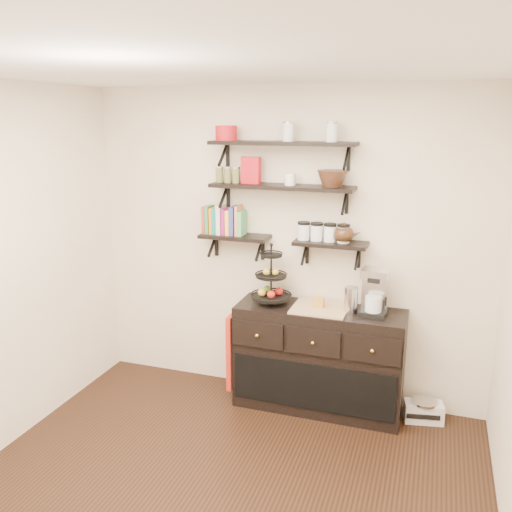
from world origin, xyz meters
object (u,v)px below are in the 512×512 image
object	(u,v)px
fruit_stand	(272,284)
sideboard	(319,359)
coffee_maker	(375,292)
radio	(424,411)

from	to	relation	value
fruit_stand	sideboard	bearing A→B (deg)	-0.48
coffee_maker	radio	xyz separation A→B (m)	(0.45, 0.03, -0.99)
sideboard	fruit_stand	bearing A→B (deg)	179.52
sideboard	coffee_maker	size ratio (longest dim) A/B	3.66
sideboard	coffee_maker	bearing A→B (deg)	3.45
radio	fruit_stand	bearing A→B (deg)	171.30
sideboard	fruit_stand	distance (m)	0.75
fruit_stand	coffee_maker	distance (m)	0.86
coffee_maker	sideboard	bearing A→B (deg)	-172.18
fruit_stand	radio	world-z (taller)	fruit_stand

